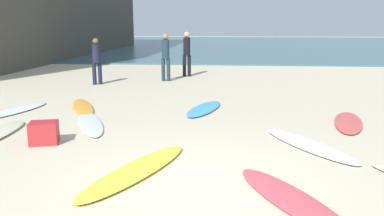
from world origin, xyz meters
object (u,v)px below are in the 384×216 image
(surfboard_3, at_px, (90,123))
(beach_cooler, at_px, (44,133))
(surfboard_2, at_px, (309,145))
(beachgoer_far, at_px, (166,55))
(surfboard_8, at_px, (83,107))
(surfboard_4, at_px, (204,109))
(beachgoer_near, at_px, (187,51))
(beachgoer_mid, at_px, (96,59))
(surfboard_10, at_px, (16,110))
(surfboard_1, at_px, (348,122))
(surfboard_5, at_px, (137,170))
(surfboard_9, at_px, (290,198))

(surfboard_3, distance_m, beach_cooler, 1.47)
(surfboard_2, xyz_separation_m, beachgoer_far, (-3.77, 7.83, 0.96))
(surfboard_3, bearing_deg, surfboard_8, -88.99)
(surfboard_4, relative_size, beachgoer_near, 1.12)
(surfboard_8, bearing_deg, beachgoer_mid, 77.69)
(surfboard_10, bearing_deg, surfboard_4, 21.05)
(surfboard_8, bearing_deg, beachgoer_far, 49.19)
(surfboard_1, relative_size, surfboard_4, 1.02)
(surfboard_2, bearing_deg, surfboard_3, -45.01)
(surfboard_5, distance_m, surfboard_8, 4.86)
(surfboard_8, bearing_deg, surfboard_5, -85.93)
(surfboard_10, bearing_deg, surfboard_9, -22.65)
(surfboard_1, height_order, surfboard_3, surfboard_1)
(surfboard_4, distance_m, surfboard_8, 3.15)
(surfboard_4, bearing_deg, beachgoer_far, -55.20)
(surfboard_3, relative_size, beachgoer_near, 1.29)
(surfboard_4, bearing_deg, beach_cooler, 63.51)
(surfboard_4, bearing_deg, surfboard_3, 50.25)
(surfboard_2, distance_m, surfboard_3, 4.58)
(surfboard_4, distance_m, surfboard_10, 4.72)
(beachgoer_near, height_order, beachgoer_mid, beachgoer_near)
(surfboard_4, bearing_deg, beachgoer_mid, -28.39)
(surfboard_8, bearing_deg, surfboard_1, -34.45)
(surfboard_1, height_order, surfboard_9, surfboard_1)
(surfboard_9, relative_size, beachgoer_mid, 1.31)
(surfboard_2, relative_size, surfboard_4, 1.13)
(surfboard_1, bearing_deg, surfboard_8, 5.89)
(surfboard_1, distance_m, beachgoer_far, 7.91)
(beachgoer_mid, bearing_deg, surfboard_3, -101.61)
(surfboard_4, xyz_separation_m, surfboard_10, (-4.69, -0.58, -0.00))
(surfboard_1, distance_m, surfboard_10, 7.93)
(surfboard_5, height_order, beachgoer_far, beachgoer_far)
(surfboard_9, bearing_deg, beachgoer_mid, -86.82)
(beachgoer_far, bearing_deg, surfboard_4, -66.56)
(surfboard_5, bearing_deg, beachgoer_far, -61.66)
(surfboard_3, height_order, surfboard_4, surfboard_4)
(beach_cooler, bearing_deg, surfboard_9, -25.98)
(surfboard_3, distance_m, surfboard_4, 2.92)
(surfboard_9, height_order, beachgoer_near, beachgoer_near)
(surfboard_9, relative_size, beach_cooler, 4.41)
(surfboard_3, bearing_deg, beachgoer_far, -119.95)
(beachgoer_near, bearing_deg, surfboard_4, -88.25)
(beachgoer_near, bearing_deg, surfboard_10, -125.57)
(surfboard_3, relative_size, surfboard_4, 1.15)
(surfboard_4, xyz_separation_m, beachgoer_mid, (-4.07, 3.91, 0.87))
(surfboard_10, xyz_separation_m, beachgoer_near, (3.61, 6.90, 0.99))
(surfboard_3, bearing_deg, surfboard_9, 113.38)
(surfboard_3, distance_m, surfboard_10, 2.54)
(surfboard_3, height_order, surfboard_8, surfboard_8)
(surfboard_1, xyz_separation_m, surfboard_2, (-1.20, -1.75, 0.00))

